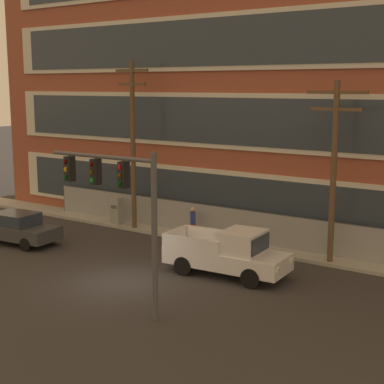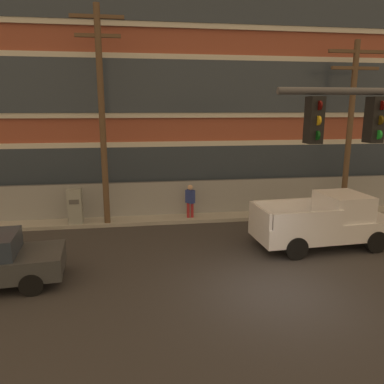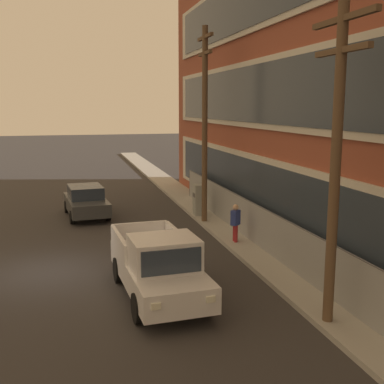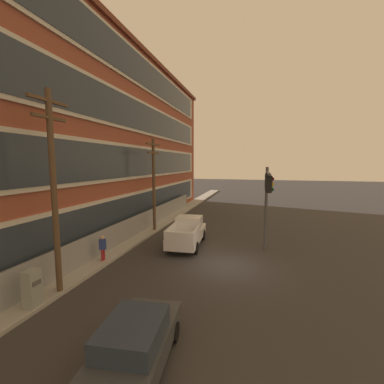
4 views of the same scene
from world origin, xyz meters
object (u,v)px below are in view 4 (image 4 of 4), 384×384
object	(u,v)px
pedestrian_near_cabinet	(103,247)
utility_pole_midblock	(154,180)
traffic_signal_mast	(267,193)
electrical_cabinet	(32,290)
sedan_dark_grey	(135,344)
pickup_truck_white	(188,232)
utility_pole_near_corner	(54,186)

from	to	relation	value
pedestrian_near_cabinet	utility_pole_midblock	bearing A→B (deg)	-1.12
traffic_signal_mast	electrical_cabinet	xyz separation A→B (m)	(-8.49, 9.26, -3.29)
sedan_dark_grey	utility_pole_midblock	distance (m)	15.66
pickup_truck_white	sedan_dark_grey	distance (m)	11.45
utility_pole_near_corner	electrical_cabinet	world-z (taller)	utility_pole_near_corner
sedan_dark_grey	utility_pole_midblock	xyz separation A→B (m)	(14.21, 5.46, 3.69)
utility_pole_near_corner	electrical_cabinet	distance (m)	4.32
pedestrian_near_cabinet	traffic_signal_mast	bearing A→B (deg)	-69.92
sedan_dark_grey	pickup_truck_white	bearing A→B (deg)	8.21
electrical_cabinet	sedan_dark_grey	bearing A→B (deg)	-107.49
traffic_signal_mast	pedestrian_near_cabinet	size ratio (longest dim) A/B	3.37
traffic_signal_mast	utility_pole_near_corner	xyz separation A→B (m)	(-7.15, 9.17, 0.81)
traffic_signal_mast	utility_pole_near_corner	world-z (taller)	utility_pole_near_corner
sedan_dark_grey	utility_pole_midblock	world-z (taller)	utility_pole_midblock
traffic_signal_mast	electrical_cabinet	distance (m)	12.99
utility_pole_midblock	electrical_cabinet	world-z (taller)	utility_pole_midblock
traffic_signal_mast	sedan_dark_grey	bearing A→B (deg)	159.58
traffic_signal_mast	utility_pole_near_corner	distance (m)	11.66
sedan_dark_grey	pedestrian_near_cabinet	bearing A→B (deg)	39.61
sedan_dark_grey	traffic_signal_mast	bearing A→B (deg)	-20.42
traffic_signal_mast	pickup_truck_white	xyz separation A→B (m)	(1.12, 5.44, -3.19)
utility_pole_near_corner	pedestrian_near_cabinet	bearing A→B (deg)	3.63
traffic_signal_mast	sedan_dark_grey	world-z (taller)	traffic_signal_mast
traffic_signal_mast	utility_pole_near_corner	bearing A→B (deg)	127.95
traffic_signal_mast	sedan_dark_grey	size ratio (longest dim) A/B	1.30
traffic_signal_mast	utility_pole_midblock	distance (m)	10.09
utility_pole_near_corner	electrical_cabinet	bearing A→B (deg)	176.16
electrical_cabinet	utility_pole_midblock	bearing A→B (deg)	0.00
utility_pole_midblock	electrical_cabinet	bearing A→B (deg)	-180.00
sedan_dark_grey	electrical_cabinet	distance (m)	5.72
utility_pole_near_corner	pedestrian_near_cabinet	world-z (taller)	utility_pole_near_corner
sedan_dark_grey	utility_pole_midblock	size ratio (longest dim) A/B	0.55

